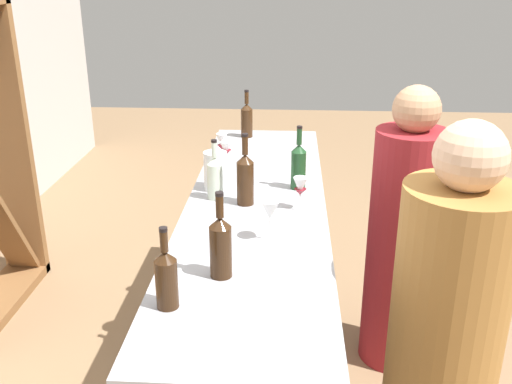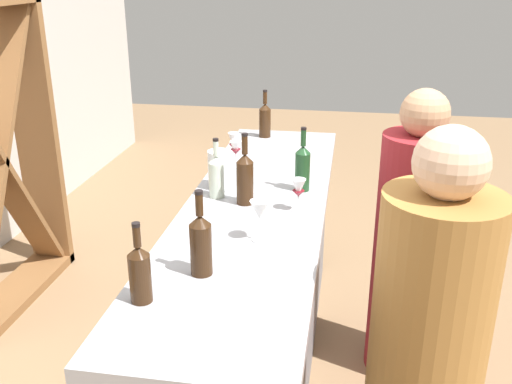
{
  "view_description": "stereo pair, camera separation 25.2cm",
  "coord_description": "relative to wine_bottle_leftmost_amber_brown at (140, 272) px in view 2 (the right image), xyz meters",
  "views": [
    {
      "loc": [
        -2.41,
        -0.15,
        1.98
      ],
      "look_at": [
        0.0,
        0.0,
        1.04
      ],
      "focal_mm": 40.37,
      "sensor_mm": 36.0,
      "label": 1
    },
    {
      "loc": [
        -2.38,
        -0.4,
        1.98
      ],
      "look_at": [
        0.0,
        0.0,
        1.04
      ],
      "focal_mm": 40.37,
      "sensor_mm": 36.0,
      "label": 2
    }
  ],
  "objects": [
    {
      "name": "wine_bottle_second_right_clear_pale",
      "position": [
        0.91,
        -0.04,
        0.0
      ],
      "size": [
        0.07,
        0.07,
        0.28
      ],
      "color": "#B7C6B2",
      "rests_on": "bar_counter"
    },
    {
      "name": "wine_bottle_center_amber_brown",
      "position": [
        0.85,
        -0.18,
        0.02
      ],
      "size": [
        0.08,
        0.08,
        0.33
      ],
      "color": "#331E0F",
      "rests_on": "bar_counter"
    },
    {
      "name": "water_pitcher",
      "position": [
        1.03,
        -0.02,
        -0.01
      ],
      "size": [
        0.11,
        0.11,
        0.19
      ],
      "color": "silver",
      "rests_on": "bar_counter"
    },
    {
      "name": "wine_glass_near_center",
      "position": [
        0.49,
        -0.3,
        0.02
      ],
      "size": [
        0.08,
        0.08,
        0.16
      ],
      "color": "white",
      "rests_on": "bar_counter"
    },
    {
      "name": "wine_bottle_second_left_amber_brown",
      "position": [
        0.2,
        -0.14,
        0.01
      ],
      "size": [
        0.08,
        0.08,
        0.31
      ],
      "color": "#331E0F",
      "rests_on": "bar_counter"
    },
    {
      "name": "wine_bottle_leftmost_amber_brown",
      "position": [
        0.0,
        0.0,
        0.0
      ],
      "size": [
        0.07,
        0.07,
        0.27
      ],
      "color": "#331E0F",
      "rests_on": "bar_counter"
    },
    {
      "name": "wine_bottle_far_right_amber_brown",
      "position": [
        1.95,
        -0.1,
        0.01
      ],
      "size": [
        0.07,
        0.07,
        0.3
      ],
      "color": "#331E0F",
      "rests_on": "bar_counter"
    },
    {
      "name": "wine_glass_far_left",
      "position": [
        1.46,
        -0.0,
        -0.0
      ],
      "size": [
        0.06,
        0.06,
        0.15
      ],
      "color": "white",
      "rests_on": "bar_counter"
    },
    {
      "name": "wine_bottle_rightmost_olive_green",
      "position": [
        1.06,
        -0.42,
        0.01
      ],
      "size": [
        0.07,
        0.07,
        0.31
      ],
      "color": "#193D1E",
      "rests_on": "bar_counter"
    },
    {
      "name": "wine_glass_near_left",
      "position": [
        0.81,
        -0.42,
        -0.01
      ],
      "size": [
        0.06,
        0.06,
        0.15
      ],
      "color": "white",
      "rests_on": "bar_counter"
    },
    {
      "name": "ground_plane",
      "position": [
        0.87,
        -0.22,
        -1.09
      ],
      "size": [
        12.0,
        12.0,
        0.0
      ],
      "primitive_type": "plane",
      "color": "#846647"
    },
    {
      "name": "wine_glass_near_right",
      "position": [
        1.34,
        -0.04,
        -0.01
      ],
      "size": [
        0.06,
        0.06,
        0.14
      ],
      "color": "white",
      "rests_on": "bar_counter"
    },
    {
      "name": "person_center_guest",
      "position": [
        0.18,
        -0.92,
        -0.38
      ],
      "size": [
        0.47,
        0.47,
        1.56
      ],
      "rotation": [
        0.0,
        0.0,
        1.33
      ],
      "color": "#9E6B33",
      "rests_on": "ground"
    },
    {
      "name": "bar_counter",
      "position": [
        0.87,
        -0.22,
        -0.59
      ],
      "size": [
        2.46,
        0.63,
        0.99
      ],
      "color": "slate",
      "rests_on": "ground"
    },
    {
      "name": "person_left_guest",
      "position": [
        1.12,
        -0.95,
        -0.41
      ],
      "size": [
        0.38,
        0.38,
        1.48
      ],
      "rotation": [
        0.0,
        0.0,
        1.52
      ],
      "color": "maroon",
      "rests_on": "ground"
    }
  ]
}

